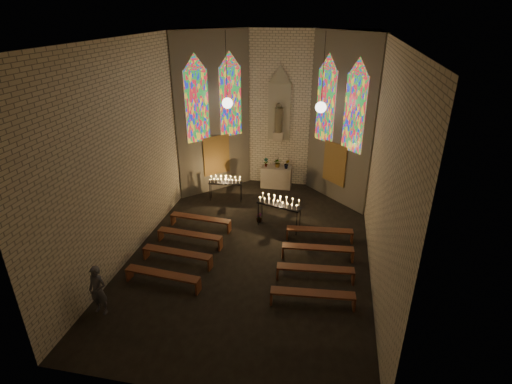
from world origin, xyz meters
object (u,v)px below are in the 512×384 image
aisle_flower_pot (259,218)px  votive_stand_left (225,181)px  altar (276,177)px  visitor (98,290)px  votive_stand_right (279,203)px

aisle_flower_pot → votive_stand_left: 2.56m
altar → visitor: (-3.50, -9.43, 0.25)m
aisle_flower_pot → visitor: bearing=-119.5°
aisle_flower_pot → votive_stand_right: 1.26m
visitor → votive_stand_left: bearing=85.9°
aisle_flower_pot → votive_stand_right: votive_stand_right is taller
votive_stand_left → votive_stand_right: (2.64, -1.97, 0.17)m
votive_stand_right → altar: bearing=117.0°
votive_stand_left → visitor: (-1.54, -7.58, -0.17)m
altar → votive_stand_right: votive_stand_right is taller
votive_stand_right → visitor: bearing=-109.9°
votive_stand_left → visitor: size_ratio=0.99×
altar → aisle_flower_pot: altar is taller
votive_stand_left → visitor: 7.73m
votive_stand_left → visitor: visitor is taller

